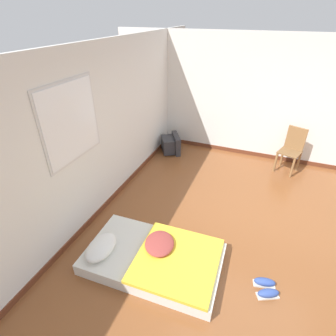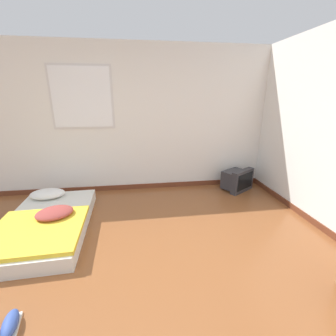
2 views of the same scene
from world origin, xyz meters
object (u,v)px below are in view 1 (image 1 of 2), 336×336
at_px(crt_tv, 171,144).
at_px(wooden_chair, 292,147).
at_px(mattress_bed, 153,257).
at_px(sneaker_pair, 266,288).

distance_m(crt_tv, wooden_chair, 2.62).
relative_size(mattress_bed, sneaker_pair, 5.45).
bearing_deg(wooden_chair, mattress_bed, 153.58).
height_order(crt_tv, wooden_chair, wooden_chair).
relative_size(crt_tv, wooden_chair, 0.68).
bearing_deg(crt_tv, wooden_chair, -86.24).
bearing_deg(mattress_bed, sneaker_pair, -83.98).
relative_size(wooden_chair, sneaker_pair, 2.82).
bearing_deg(crt_tv, mattress_bed, -162.93).
height_order(mattress_bed, crt_tv, crt_tv).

